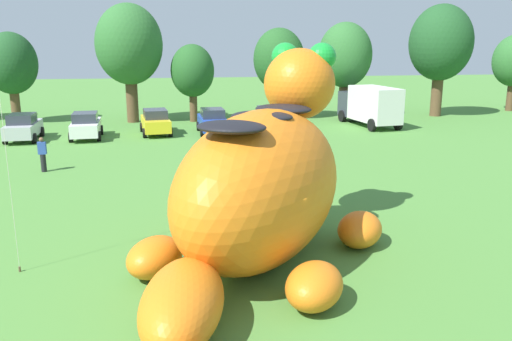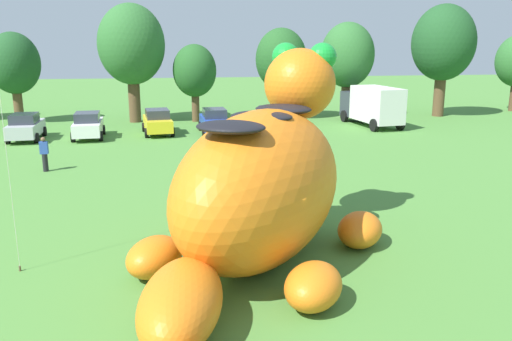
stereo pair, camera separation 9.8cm
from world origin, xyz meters
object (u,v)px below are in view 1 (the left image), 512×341
Objects in this scene: car_blue at (212,121)px; spectator_mid_field at (292,142)px; car_green at (270,119)px; car_silver at (23,127)px; spectator_by_cars at (43,155)px; box_truck at (370,105)px; spectator_near_inflatable at (239,134)px; car_white at (86,125)px; car_yellow at (156,122)px; spectator_wandering at (220,184)px; giant_inflatable_creature at (262,185)px.

spectator_mid_field is (3.73, -8.47, -0.01)m from car_blue.
car_blue is at bearing -172.75° from car_green.
car_silver reaches higher than spectator_mid_field.
car_silver is at bearing 109.67° from spectator_by_cars.
spectator_by_cars is at bearing -151.81° from box_truck.
car_silver reaches higher than spectator_near_inflatable.
car_green is 2.46× the size of spectator_mid_field.
car_green is 9.00m from spectator_mid_field.
spectator_near_inflatable is 1.00× the size of spectator_by_cars.
car_white is 4.55m from car_yellow.
car_blue reaches higher than spectator_wandering.
spectator_wandering is at bearing -106.56° from car_green.
spectator_mid_field and spectator_wandering have the same top height.
box_truck is 22.05m from spectator_wandering.
giant_inflatable_creature is at bearing -82.45° from spectator_wandering.
spectator_by_cars is (-12.74, -1.29, 0.00)m from spectator_mid_field.
spectator_mid_field is at bearing 59.66° from spectator_wandering.
spectator_near_inflatable is at bearing -147.35° from box_truck.
spectator_mid_field is 12.81m from spectator_by_cars.
giant_inflatable_creature is 15.08m from spectator_by_cars.
spectator_near_inflatable is 11.23m from spectator_wandering.
car_silver is 24.23m from box_truck.
car_yellow is (-3.67, 22.14, -1.41)m from giant_inflatable_creature.
car_blue is at bearing 4.86° from car_white.
car_white is at bearing -173.90° from box_truck.
spectator_near_inflatable is at bearing 85.19° from giant_inflatable_creature.
box_truck is 3.88× the size of spectator_mid_field.
box_truck is at bearing 4.44° from car_yellow.
giant_inflatable_creature is at bearing -80.60° from car_yellow.
spectator_near_inflatable is (9.51, -4.71, -0.01)m from car_white.
giant_inflatable_creature is at bearing -60.41° from car_silver.
car_blue is 2.44× the size of spectator_mid_field.
car_silver is 2.44× the size of spectator_mid_field.
spectator_by_cars is at bearing 125.87° from giant_inflatable_creature.
car_silver reaches higher than spectator_wandering.
spectator_by_cars is (-8.79, 12.16, -1.41)m from giant_inflatable_creature.
car_yellow is 3.89m from car_blue.
car_blue is 0.63× the size of box_truck.
car_yellow is at bearing -175.56° from box_truck.
box_truck is at bearing 62.59° from giant_inflatable_creature.
giant_inflatable_creature reaches higher than spectator_near_inflatable.
spectator_mid_field is at bearing 73.64° from giant_inflatable_creature.
box_truck reaches higher than spectator_mid_field.
spectator_by_cars is at bearing -156.94° from spectator_near_inflatable.
car_white is 2.46× the size of spectator_mid_field.
spectator_mid_field is (15.95, -7.69, -0.01)m from car_silver.
car_white is 0.98× the size of car_yellow.
car_green reaches higher than spectator_near_inflatable.
car_silver is 14.17m from spectator_near_inflatable.
car_white and car_green have the same top height.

